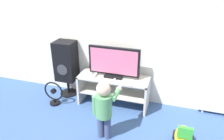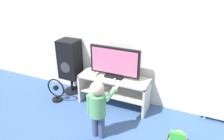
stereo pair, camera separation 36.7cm
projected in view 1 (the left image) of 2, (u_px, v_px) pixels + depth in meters
ground_plane at (110, 110)px, 3.87m from camera, size 16.00×16.00×0.00m
wall_back at (119, 31)px, 3.77m from camera, size 10.00×0.06×2.60m
tv_stand at (113, 86)px, 3.90m from camera, size 1.25×0.44×0.56m
television at (114, 63)px, 3.73m from camera, size 0.90×0.20×0.55m
game_console at (95, 75)px, 3.86m from camera, size 0.04×0.18×0.04m
remote_primary at (132, 84)px, 3.58m from camera, size 0.04×0.13×0.03m
remote_secondary at (114, 80)px, 3.69m from camera, size 0.06×0.13×0.03m
child at (104, 106)px, 3.05m from camera, size 0.35×0.51×0.92m
speaker_tower at (66, 62)px, 4.11m from camera, size 0.38×0.34×1.09m
floor_fan at (54, 94)px, 3.97m from camera, size 0.37×0.19×0.46m
ride_on_toy at (183, 137)px, 3.02m from camera, size 0.28×0.46×0.42m
radiator at (218, 97)px, 3.63m from camera, size 0.56×0.08×0.64m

